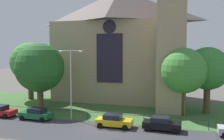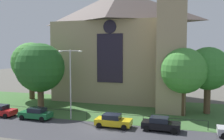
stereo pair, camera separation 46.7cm
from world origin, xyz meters
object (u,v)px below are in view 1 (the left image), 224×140
Objects in this scene: tree_right_near at (184,71)px; tree_left_near at (40,68)px; church_building at (122,43)px; tree_right_far at (208,69)px; parked_car_green at (36,114)px; parked_car_red at (0,111)px; parked_car_black at (162,124)px; streetlamp_near at (71,76)px; tree_left_far at (30,62)px; parked_car_yellow at (114,121)px.

tree_right_near is 0.92× the size of tree_left_near.
church_building is 16.23m from tree_right_far.
church_building is 2.79× the size of tree_right_near.
tree_left_near is at bearing -173.42° from tree_right_near.
tree_right_far is 2.25× the size of parked_car_green.
parked_car_red is 1.00× the size of parked_car_black.
streetlamp_near is at bearing -161.87° from parked_car_green.
parked_car_green is (5.60, -0.01, 0.00)m from parked_car_red.
tree_left_far reaches higher than parked_car_green.
tree_right_far is 19.10m from streetlamp_near.
church_building is 6.16× the size of parked_car_yellow.
church_building is 14.81m from tree_right_near.
parked_car_green is at bearing -113.63° from church_building.
parked_car_black is (-2.24, -7.46, -5.42)m from tree_right_near.
tree_left_far reaches higher than parked_car_yellow.
parked_car_yellow is at bearing -0.94° from parked_car_red.
tree_left_near is 8.05m from parked_car_green.
tree_right_far reaches higher than parked_car_black.
tree_right_far is 0.94× the size of tree_left_near.
tree_left_near is at bearing -46.77° from tree_left_far.
tree_left_far reaches higher than parked_car_black.
parked_car_yellow is 1.00× the size of parked_car_black.
parked_car_red is (-9.90, -1.41, -4.95)m from streetlamp_near.
parked_car_red is at bearing -171.90° from streetlamp_near.
tree_right_near is at bearing 44.78° from parked_car_yellow.
tree_left_near reaches higher than tree_right_far.
parked_car_red is 16.16m from parked_car_yellow.
parked_car_red is (-12.89, -16.64, -9.53)m from church_building.
parked_car_red is at bearing -127.76° from church_building.
parked_car_black is (11.69, -1.32, -4.95)m from streetlamp_near.
tree_left_near is 15.31m from parked_car_yellow.
tree_right_far is 3.92m from tree_right_near.
tree_left_near reaches higher than parked_car_black.
parked_car_yellow is (-10.90, -10.01, -5.60)m from tree_right_far.
tree_right_far is 30.36m from tree_left_far.
tree_right_far is 0.90× the size of tree_left_far.
parked_car_green is at bearing -157.48° from tree_right_near.
parked_car_black is at bearing -119.43° from tree_right_far.
church_building reaches higher than tree_left_far.
tree_left_far is 28.08m from parked_car_black.
parked_car_black is at bearing -62.25° from church_building.
tree_left_far is 2.49× the size of parked_car_red.
tree_left_far is at bearing 141.84° from streetlamp_near.
tree_left_far is at bearing -53.17° from parked_car_green.
parked_car_red is at bearing -178.98° from parked_car_black.
tree_left_near reaches higher than parked_car_yellow.
parked_car_yellow is (3.27, -16.87, -9.53)m from church_building.
parked_car_yellow is at bearing -137.43° from tree_right_far.
tree_right_near is at bearing 23.78° from streetlamp_near.
parked_car_red is at bearing -74.58° from tree_left_far.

